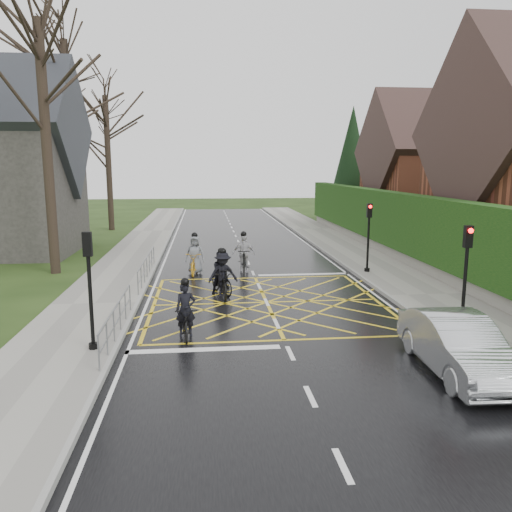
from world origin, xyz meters
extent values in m
plane|color=black|center=(0.00, 0.00, 0.00)|extent=(120.00, 120.00, 0.00)
cube|color=black|center=(0.00, 0.00, 0.01)|extent=(9.00, 80.00, 0.01)
cube|color=gray|center=(6.00, 0.00, 0.07)|extent=(3.00, 80.00, 0.15)
cube|color=gray|center=(-6.00, 0.00, 0.07)|extent=(3.00, 80.00, 0.15)
cube|color=slate|center=(7.75, 6.00, 0.35)|extent=(0.50, 38.00, 0.70)
cube|color=black|center=(7.75, 6.00, 2.10)|extent=(0.90, 38.00, 2.80)
cube|color=brown|center=(14.75, 18.00, 3.00)|extent=(9.00, 8.00, 6.00)
cube|color=#352420|center=(14.75, 18.00, 5.90)|extent=(9.80, 8.80, 8.80)
cube|color=brown|center=(17.45, 18.00, 8.50)|extent=(0.70, 0.70, 1.60)
cylinder|color=black|center=(10.75, 26.00, 0.60)|extent=(0.50, 0.50, 1.20)
cone|color=black|center=(10.75, 26.00, 5.00)|extent=(4.60, 4.60, 10.00)
cylinder|color=black|center=(-9.00, 6.00, 5.50)|extent=(0.44, 0.44, 11.00)
cylinder|color=black|center=(-10.00, 14.00, 6.00)|extent=(0.44, 0.44, 12.00)
cylinder|color=black|center=(-9.30, 22.00, 5.00)|extent=(0.44, 0.44, 10.00)
cylinder|color=slate|center=(-4.65, -3.50, 1.00)|extent=(0.05, 5.00, 0.05)
cylinder|color=slate|center=(-4.65, -3.50, 0.55)|extent=(0.04, 5.00, 0.04)
cylinder|color=slate|center=(-4.65, -6.00, 0.50)|extent=(0.04, 0.04, 1.00)
cylinder|color=slate|center=(-4.65, -1.00, 0.50)|extent=(0.04, 0.04, 1.00)
cylinder|color=slate|center=(-4.65, 4.00, 1.00)|extent=(0.05, 6.00, 0.05)
cylinder|color=slate|center=(-4.65, 4.00, 0.55)|extent=(0.04, 6.00, 0.04)
cylinder|color=slate|center=(-4.65, 1.00, 0.50)|extent=(0.04, 0.04, 1.00)
cylinder|color=slate|center=(-4.65, 7.00, 0.50)|extent=(0.04, 0.04, 1.00)
cylinder|color=black|center=(5.10, 4.20, 1.50)|extent=(0.10, 0.10, 3.00)
cylinder|color=black|center=(5.10, 4.20, 0.15)|extent=(0.24, 0.24, 0.30)
cube|color=black|center=(5.10, 4.20, 2.90)|extent=(0.22, 0.16, 0.62)
sphere|color=#FF0C0C|center=(5.10, 4.08, 3.08)|extent=(0.14, 0.14, 0.14)
cylinder|color=black|center=(5.10, -4.20, 1.50)|extent=(0.10, 0.10, 3.00)
cylinder|color=black|center=(5.10, -4.20, 0.15)|extent=(0.24, 0.24, 0.30)
cube|color=black|center=(5.10, -4.20, 2.90)|extent=(0.22, 0.16, 0.62)
sphere|color=#FF0C0C|center=(5.10, -4.32, 3.08)|extent=(0.14, 0.14, 0.14)
cylinder|color=black|center=(-5.10, -4.50, 1.50)|extent=(0.10, 0.10, 3.00)
cylinder|color=black|center=(-5.10, -4.50, 0.15)|extent=(0.24, 0.24, 0.30)
cube|color=black|center=(-5.10, -4.50, 2.90)|extent=(0.22, 0.16, 0.62)
sphere|color=#FF0C0C|center=(-5.10, -4.38, 3.08)|extent=(0.14, 0.14, 0.14)
imported|color=black|center=(-2.75, -3.40, 0.46)|extent=(0.75, 1.80, 0.93)
imported|color=black|center=(-2.75, -3.30, 0.79)|extent=(0.60, 0.42, 1.57)
sphere|color=black|center=(-2.75, -3.30, 1.59)|extent=(0.25, 0.25, 0.25)
imported|color=black|center=(-1.56, 1.39, 0.54)|extent=(1.15, 1.84, 1.07)
imported|color=black|center=(-1.56, 1.49, 0.82)|extent=(0.97, 0.88, 1.64)
sphere|color=black|center=(-1.56, 1.49, 1.66)|extent=(0.26, 0.26, 0.26)
imported|color=black|center=(-1.52, 0.96, 0.50)|extent=(0.82, 1.95, 1.00)
imported|color=black|center=(-1.52, 1.06, 0.85)|extent=(1.14, 0.72, 1.69)
sphere|color=black|center=(-1.52, 1.06, 1.71)|extent=(0.27, 0.27, 0.27)
imported|color=black|center=(-0.40, 5.22, 0.57)|extent=(0.65, 1.93, 1.14)
imported|color=#B7B6BB|center=(-0.40, 5.32, 0.88)|extent=(1.05, 0.49, 1.75)
sphere|color=black|center=(-0.40, 5.32, 1.77)|extent=(0.27, 0.27, 0.27)
imported|color=#B37C15|center=(-2.63, 5.09, 0.51)|extent=(0.90, 2.02, 1.03)
imported|color=slate|center=(-2.63, 5.19, 0.87)|extent=(0.91, 0.65, 1.75)
sphere|color=black|center=(-2.63, 5.19, 1.77)|extent=(0.27, 0.27, 0.27)
imported|color=#BABEC2|center=(3.70, -6.61, 0.69)|extent=(1.59, 4.21, 1.37)
camera|label=1|loc=(-2.17, -17.20, 4.81)|focal=35.00mm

